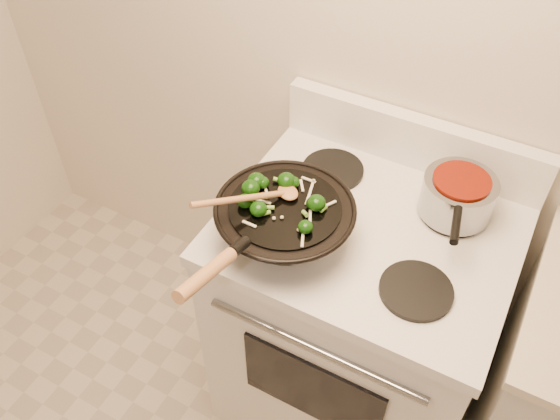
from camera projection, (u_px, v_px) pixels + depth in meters
The scene contains 5 objects.
stove at pixel (355, 320), 1.91m from camera, with size 0.78×0.67×1.08m.
wok at pixel (284, 221), 1.50m from camera, with size 0.36×0.59×0.23m.
stirfry at pixel (276, 195), 1.47m from camera, with size 0.23×0.22×0.04m.
wooden_spoon at pixel (261, 196), 1.45m from camera, with size 0.19×0.26×0.09m.
saucepan at pixel (458, 196), 1.57m from camera, with size 0.19×0.31×0.11m.
Camera 1 is at (0.19, 0.11, 2.09)m, focal length 38.00 mm.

